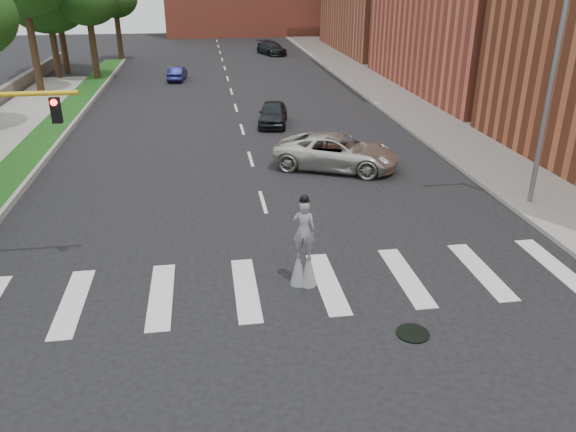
% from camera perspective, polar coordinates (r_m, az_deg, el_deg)
% --- Properties ---
extents(ground_plane, '(160.00, 160.00, 0.00)m').
position_cam_1_polar(ground_plane, '(16.79, 0.41, -8.85)').
color(ground_plane, black).
rests_on(ground_plane, ground).
extents(grass_median, '(2.00, 60.00, 0.25)m').
position_cam_1_polar(grass_median, '(36.34, -23.24, 7.59)').
color(grass_median, '#154313').
rests_on(grass_median, ground).
extents(median_curb, '(0.20, 60.00, 0.28)m').
position_cam_1_polar(median_curb, '(36.08, -21.63, 7.76)').
color(median_curb, gray).
rests_on(median_curb, ground).
extents(sidewalk_right, '(5.00, 90.00, 0.18)m').
position_cam_1_polar(sidewalk_right, '(42.61, 12.12, 11.07)').
color(sidewalk_right, gray).
rests_on(sidewalk_right, ground).
extents(manhole, '(0.90, 0.90, 0.04)m').
position_cam_1_polar(manhole, '(15.87, 12.56, -11.56)').
color(manhole, black).
rests_on(manhole, ground).
extents(streetlight, '(2.05, 0.20, 9.00)m').
position_cam_1_polar(streetlight, '(24.25, 24.94, 11.74)').
color(streetlight, slate).
rests_on(streetlight, ground).
extents(stilt_performer, '(0.82, 0.66, 3.02)m').
position_cam_1_polar(stilt_performer, '(17.14, 1.61, -3.36)').
color(stilt_performer, '#322214').
rests_on(stilt_performer, ground).
extents(suv_crossing, '(6.68, 5.07, 1.69)m').
position_cam_1_polar(suv_crossing, '(27.83, 4.95, 6.50)').
color(suv_crossing, beige).
rests_on(suv_crossing, ground).
extents(car_near, '(2.44, 4.49, 1.45)m').
position_cam_1_polar(car_near, '(36.09, -1.54, 10.38)').
color(car_near, black).
rests_on(car_near, ground).
extents(car_mid, '(1.72, 3.82, 1.22)m').
position_cam_1_polar(car_mid, '(52.38, -11.19, 14.01)').
color(car_mid, '#171951').
rests_on(car_mid, ground).
extents(car_far, '(3.51, 5.46, 1.47)m').
position_cam_1_polar(car_far, '(68.12, -1.71, 16.69)').
color(car_far, black).
rests_on(car_far, ground).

